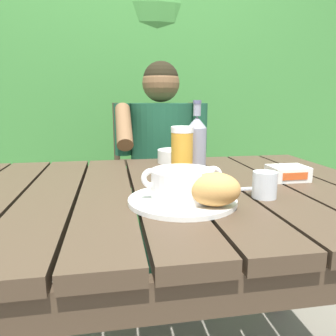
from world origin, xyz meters
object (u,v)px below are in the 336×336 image
object	(u,v)px
water_glass_small	(265,185)
diner_bowl	(175,156)
bread_roll	(214,189)
chair_near_diner	(157,192)
beer_glass	(182,154)
serving_plate	(182,200)
person_eating	(162,161)
butter_tub	(288,173)
table_knife	(228,190)
soup_bowl	(182,183)
beer_bottle	(196,145)

from	to	relation	value
water_glass_small	diner_bowl	world-z (taller)	water_glass_small
bread_roll	diner_bowl	xyz separation A→B (m)	(0.02, 0.60, -0.02)
chair_near_diner	beer_glass	distance (m)	0.91
serving_plate	beer_glass	distance (m)	0.25
person_eating	water_glass_small	world-z (taller)	person_eating
butter_tub	table_knife	size ratio (longest dim) A/B	0.70
butter_tub	diner_bowl	distance (m)	0.47
serving_plate	butter_tub	xyz separation A→B (m)	(0.39, 0.17, 0.02)
water_glass_small	table_knife	world-z (taller)	water_glass_small
person_eating	bread_roll	bearing A→B (deg)	-91.25
bread_roll	soup_bowl	bearing A→B (deg)	130.60
bread_roll	diner_bowl	distance (m)	0.60
chair_near_diner	table_knife	xyz separation A→B (m)	(0.07, -0.99, 0.28)
chair_near_diner	serving_plate	xyz separation A→B (m)	(-0.08, -1.07, 0.29)
chair_near_diner	diner_bowl	bearing A→B (deg)	-90.00
diner_bowl	beer_bottle	bearing A→B (deg)	-84.31
serving_plate	table_knife	bearing A→B (deg)	27.62
person_eating	beer_glass	xyz separation A→B (m)	(-0.03, -0.64, 0.14)
butter_tub	soup_bowl	bearing A→B (deg)	-156.05
beer_glass	butter_tub	world-z (taller)	beer_glass
serving_plate	diner_bowl	bearing A→B (deg)	80.96
person_eating	water_glass_small	size ratio (longest dim) A/B	17.25
beer_bottle	butter_tub	bearing A→B (deg)	-21.22
serving_plate	diner_bowl	world-z (taller)	diner_bowl
table_knife	beer_glass	bearing A→B (deg)	123.79
soup_bowl	diner_bowl	bearing A→B (deg)	80.96
bread_roll	butter_tub	size ratio (longest dim) A/B	1.19
soup_bowl	person_eating	bearing A→B (deg)	84.65
butter_tub	diner_bowl	world-z (taller)	diner_bowl
soup_bowl	beer_bottle	xyz separation A→B (m)	(0.11, 0.28, 0.06)
soup_bowl	table_knife	distance (m)	0.18
bread_roll	chair_near_diner	bearing A→B (deg)	88.82
bread_roll	water_glass_small	world-z (taller)	bread_roll
serving_plate	bread_roll	distance (m)	0.10
soup_bowl	water_glass_small	distance (m)	0.23
chair_near_diner	water_glass_small	size ratio (longest dim) A/B	14.30
water_glass_small	table_knife	bearing A→B (deg)	134.73
chair_near_diner	person_eating	size ratio (longest dim) A/B	0.83
table_knife	person_eating	bearing A→B (deg)	95.07
soup_bowl	water_glass_small	xyz separation A→B (m)	(0.23, 0.01, -0.02)
beer_glass	water_glass_small	distance (m)	0.29
chair_near_diner	diner_bowl	xyz separation A→B (m)	(0.00, -0.54, 0.31)
person_eating	soup_bowl	world-z (taller)	person_eating
beer_glass	beer_bottle	bearing A→B (deg)	38.34
chair_near_diner	beer_bottle	world-z (taller)	beer_bottle
serving_plate	beer_bottle	xyz separation A→B (m)	(0.11, 0.28, 0.10)
person_eating	table_knife	distance (m)	0.80
serving_plate	person_eating	bearing A→B (deg)	84.65
chair_near_diner	water_glass_small	xyz separation A→B (m)	(0.14, -1.06, 0.32)
table_knife	butter_tub	bearing A→B (deg)	21.47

